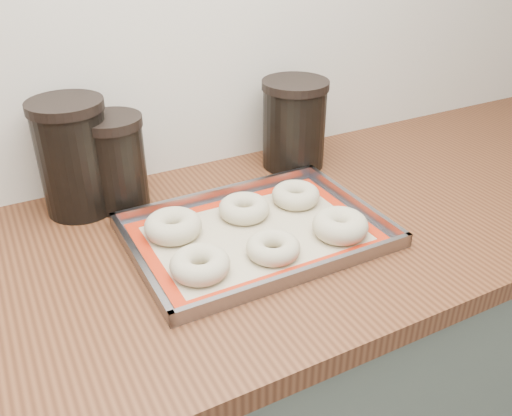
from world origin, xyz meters
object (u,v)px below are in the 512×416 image
baking_tray (256,233)px  canister_right (294,124)px  bagel_front_right (340,226)px  bagel_back_right (296,195)px  canister_left (74,157)px  bagel_back_left (173,226)px  bagel_back_mid (244,208)px  bagel_front_mid (273,248)px  bagel_front_left (200,264)px  canister_mid (116,162)px

baking_tray → canister_right: 0.34m
bagel_front_right → canister_right: bearing=74.1°
bagel_back_right → canister_left: 0.44m
baking_tray → canister_right: bearing=46.7°
bagel_back_right → canister_left: (-0.39, 0.19, 0.09)m
bagel_back_left → canister_right: bearing=25.2°
bagel_back_mid → bagel_front_right: bearing=-49.3°
bagel_back_mid → bagel_back_right: size_ratio=1.02×
bagel_front_mid → canister_right: 0.40m
bagel_front_right → canister_right: size_ratio=0.51×
baking_tray → bagel_front_left: bearing=-154.8°
bagel_back_right → canister_left: canister_left is taller
bagel_front_right → bagel_back_mid: size_ratio=1.04×
bagel_back_right → canister_mid: (-0.32, 0.17, 0.07)m
bagel_front_right → bagel_back_mid: (-0.12, 0.15, -0.00)m
bagel_front_mid → canister_right: bearing=53.7°
baking_tray → canister_right: size_ratio=2.28×
bagel_back_right → canister_left: bearing=154.1°
baking_tray → canister_left: canister_left is taller
bagel_front_mid → bagel_back_left: size_ratio=0.90×
bagel_front_mid → bagel_front_left: bearing=175.3°
bagel_back_left → canister_right: 0.41m
bagel_front_left → canister_right: bearing=39.8°
bagel_back_left → canister_left: bearing=123.5°
bagel_back_mid → bagel_back_right: same height
canister_mid → canister_right: size_ratio=0.93×
bagel_front_left → bagel_back_left: bearing=89.0°
canister_left → canister_right: bearing=-2.2°
canister_left → bagel_front_left: bearing=-69.1°
bagel_back_left → bagel_back_mid: bagel_back_left is taller
bagel_front_right → canister_left: size_ratio=0.45×
canister_left → canister_mid: canister_left is taller
canister_mid → canister_right: (0.41, -0.00, 0.01)m
bagel_front_mid → bagel_back_right: bearing=46.9°
bagel_back_mid → canister_left: bearing=145.3°
bagel_back_right → bagel_back_left: bearing=180.0°
bagel_back_right → canister_mid: 0.37m
bagel_front_mid → bagel_back_mid: bagel_back_mid is taller
canister_left → canister_right: size_ratio=1.13×
bagel_back_left → canister_mid: 0.19m
bagel_front_right → canister_mid: 0.46m
baking_tray → bagel_front_left: size_ratio=4.57×
bagel_back_left → bagel_back_right: size_ratio=1.09×
bagel_front_left → canister_left: size_ratio=0.44×
bagel_back_left → canister_mid: size_ratio=0.56×
baking_tray → canister_mid: size_ratio=2.44×
bagel_front_mid → canister_mid: canister_mid is taller
bagel_back_left → canister_left: (-0.13, 0.19, 0.09)m
bagel_front_mid → baking_tray: bearing=85.0°
bagel_front_right → bagel_back_right: size_ratio=1.06×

